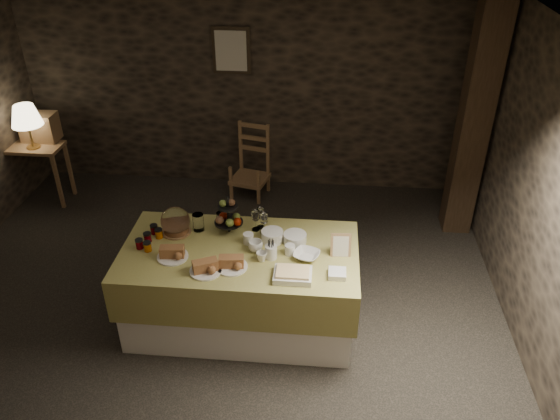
# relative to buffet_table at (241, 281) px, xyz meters

# --- Properties ---
(ground_plane) EXTENTS (5.50, 5.00, 0.01)m
(ground_plane) POSITION_rel_buffet_table_xyz_m (-0.32, 0.18, -0.46)
(ground_plane) COLOR black
(ground_plane) RESTS_ON ground
(room_shell) EXTENTS (5.52, 5.02, 2.60)m
(room_shell) POSITION_rel_buffet_table_xyz_m (-0.32, 0.18, 1.10)
(room_shell) COLOR black
(room_shell) RESTS_ON ground
(buffet_table) EXTENTS (2.02, 1.07, 0.80)m
(buffet_table) POSITION_rel_buffet_table_xyz_m (0.00, 0.00, 0.00)
(buffet_table) COLOR white
(buffet_table) RESTS_ON ground_plane
(console_table) EXTENTS (0.69, 0.40, 0.74)m
(console_table) POSITION_rel_buffet_table_xyz_m (-2.82, 1.95, 0.16)
(console_table) COLOR brown
(console_table) RESTS_ON ground_plane
(table_lamp) EXTENTS (0.35, 0.35, 0.53)m
(table_lamp) POSITION_rel_buffet_table_xyz_m (-2.77, 1.90, 0.69)
(table_lamp) COLOR #AF8A47
(table_lamp) RESTS_ON console_table
(wine_rack) EXTENTS (0.42, 0.26, 0.34)m
(wine_rack) POSITION_rel_buffet_table_xyz_m (-2.77, 2.13, 0.45)
(wine_rack) COLOR brown
(wine_rack) RESTS_ON console_table
(chair) EXTENTS (0.52, 0.50, 0.72)m
(chair) POSITION_rel_buffet_table_xyz_m (-0.25, 2.37, -0.05)
(chair) COLOR brown
(chair) RESTS_ON ground_plane
(timber_column) EXTENTS (0.30, 0.30, 2.60)m
(timber_column) POSITION_rel_buffet_table_xyz_m (2.23, 1.80, 0.84)
(timber_column) COLOR black
(timber_column) RESTS_ON ground_plane
(framed_picture) EXTENTS (0.45, 0.04, 0.55)m
(framed_picture) POSITION_rel_buffet_table_xyz_m (-0.47, 2.64, 1.29)
(framed_picture) COLOR #2F2417
(framed_picture) RESTS_ON room_shell
(plate_stack_a) EXTENTS (0.19, 0.19, 0.10)m
(plate_stack_a) POSITION_rel_buffet_table_xyz_m (0.26, 0.16, 0.39)
(plate_stack_a) COLOR silver
(plate_stack_a) RESTS_ON buffet_table
(plate_stack_b) EXTENTS (0.20, 0.20, 0.08)m
(plate_stack_b) POSITION_rel_buffet_table_xyz_m (0.46, 0.16, 0.38)
(plate_stack_b) COLOR silver
(plate_stack_b) RESTS_ON buffet_table
(cutlery_holder) EXTENTS (0.10, 0.10, 0.12)m
(cutlery_holder) POSITION_rel_buffet_table_xyz_m (0.28, -0.08, 0.40)
(cutlery_holder) COLOR silver
(cutlery_holder) RESTS_ON buffet_table
(cup_a) EXTENTS (0.15, 0.15, 0.10)m
(cup_a) POSITION_rel_buffet_table_xyz_m (0.14, 0.00, 0.39)
(cup_a) COLOR silver
(cup_a) RESTS_ON buffet_table
(cup_b) EXTENTS (0.12, 0.12, 0.08)m
(cup_b) POSITION_rel_buffet_table_xyz_m (0.21, -0.13, 0.38)
(cup_b) COLOR silver
(cup_b) RESTS_ON buffet_table
(mug_c) EXTENTS (0.09, 0.09, 0.09)m
(mug_c) POSITION_rel_buffet_table_xyz_m (0.06, 0.11, 0.39)
(mug_c) COLOR silver
(mug_c) RESTS_ON buffet_table
(mug_d) EXTENTS (0.08, 0.08, 0.09)m
(mug_d) POSITION_rel_buffet_table_xyz_m (0.43, -0.02, 0.38)
(mug_d) COLOR silver
(mug_d) RESTS_ON buffet_table
(bowl) EXTENTS (0.27, 0.27, 0.05)m
(bowl) POSITION_rel_buffet_table_xyz_m (0.57, -0.06, 0.36)
(bowl) COLOR silver
(bowl) RESTS_ON buffet_table
(cake_dome) EXTENTS (0.26, 0.26, 0.26)m
(cake_dome) POSITION_rel_buffet_table_xyz_m (-0.60, 0.22, 0.44)
(cake_dome) COLOR brown
(cake_dome) RESTS_ON buffet_table
(fruit_stand) EXTENTS (0.26, 0.26, 0.36)m
(fruit_stand) POSITION_rel_buffet_table_xyz_m (-0.13, 0.27, 0.48)
(fruit_stand) COLOR black
(fruit_stand) RESTS_ON buffet_table
(bread_platter_left) EXTENTS (0.26, 0.26, 0.11)m
(bread_platter_left) POSITION_rel_buffet_table_xyz_m (-0.54, -0.15, 0.38)
(bread_platter_left) COLOR silver
(bread_platter_left) RESTS_ON buffet_table
(bread_platter_center) EXTENTS (0.26, 0.26, 0.11)m
(bread_platter_center) POSITION_rel_buffet_table_xyz_m (-0.22, -0.31, 0.38)
(bread_platter_center) COLOR silver
(bread_platter_center) RESTS_ON buffet_table
(bread_platter_right) EXTENTS (0.26, 0.26, 0.11)m
(bread_platter_right) POSITION_rel_buffet_table_xyz_m (-0.03, -0.24, 0.38)
(bread_platter_right) COLOR silver
(bread_platter_right) RESTS_ON buffet_table
(jam_jars) EXTENTS (0.18, 0.32, 0.07)m
(jam_jars) POSITION_rel_buffet_table_xyz_m (-0.79, 0.05, 0.38)
(jam_jars) COLOR #56010A
(jam_jars) RESTS_ON buffet_table
(tart_dish) EXTENTS (0.30, 0.22, 0.07)m
(tart_dish) POSITION_rel_buffet_table_xyz_m (0.48, -0.33, 0.37)
(tart_dish) COLOR silver
(tart_dish) RESTS_ON buffet_table
(square_dish) EXTENTS (0.14, 0.14, 0.04)m
(square_dish) POSITION_rel_buffet_table_xyz_m (0.83, -0.27, 0.36)
(square_dish) COLOR silver
(square_dish) RESTS_ON buffet_table
(menu_frame) EXTENTS (0.17, 0.08, 0.22)m
(menu_frame) POSITION_rel_buffet_table_xyz_m (0.85, 0.01, 0.43)
(menu_frame) COLOR brown
(menu_frame) RESTS_ON buffet_table
(storage_jar_a) EXTENTS (0.10, 0.10, 0.16)m
(storage_jar_a) POSITION_rel_buffet_table_xyz_m (-0.41, 0.27, 0.42)
(storage_jar_a) COLOR white
(storage_jar_a) RESTS_ON buffet_table
(storage_jar_b) EXTENTS (0.09, 0.09, 0.14)m
(storage_jar_b) POSITION_rel_buffet_table_xyz_m (-0.22, 0.35, 0.41)
(storage_jar_b) COLOR white
(storage_jar_b) RESTS_ON buffet_table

